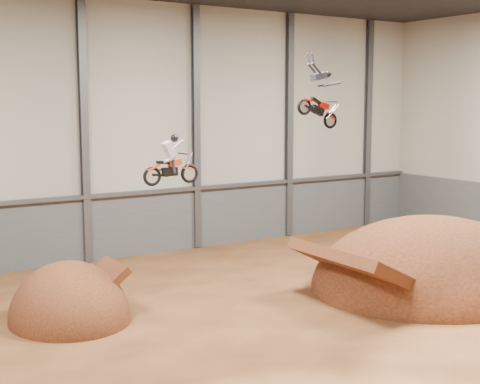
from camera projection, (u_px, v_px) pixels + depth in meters
name	position (u px, v px, depth m)	size (l,w,h in m)	color
floor	(308.00, 329.00, 25.24)	(40.00, 40.00, 0.00)	#462512
back_wall	(141.00, 130.00, 36.85)	(40.00, 0.10, 14.00)	#A4A192
lower_band_back	(144.00, 224.00, 37.47)	(39.80, 0.18, 3.50)	#4A4D51
steel_rail	(144.00, 192.00, 37.10)	(39.80, 0.35, 0.20)	#47494F
steel_column_2	(84.00, 131.00, 34.91)	(0.40, 0.36, 13.90)	#47494F
steel_column_3	(196.00, 129.00, 38.45)	(0.40, 0.36, 13.90)	#47494F
steel_column_4	(289.00, 126.00, 41.99)	(0.40, 0.36, 13.90)	#47494F
steel_column_5	(368.00, 125.00, 45.53)	(0.40, 0.36, 13.90)	#47494F
takeoff_ramp	(70.00, 320.00, 26.33)	(4.66, 5.38, 4.66)	#3D1C0F
landing_ramp	(429.00, 287.00, 30.93)	(11.48, 10.15, 6.62)	#3D1C0F
fmx_rider_a	(171.00, 157.00, 25.79)	(2.33, 0.89, 2.11)	red
fmx_rider_b	(315.00, 91.00, 26.27)	(2.73, 0.78, 2.34)	#CB0800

